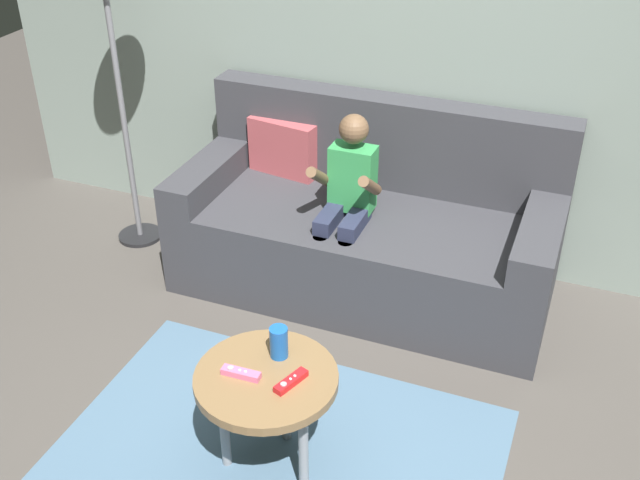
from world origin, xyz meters
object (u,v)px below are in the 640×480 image
(couch, at_px, (366,228))
(person_seated_on_couch, at_px, (346,201))
(coffee_table, at_px, (267,386))
(soda_can, at_px, (279,342))
(game_remote_red_near_edge, at_px, (291,381))
(game_remote_pink_center, at_px, (241,373))

(couch, xyz_separation_m, person_seated_on_couch, (-0.05, -0.18, 0.24))
(coffee_table, distance_m, soda_can, 0.16)
(game_remote_red_near_edge, relative_size, game_remote_pink_center, 1.02)
(couch, distance_m, person_seated_on_couch, 0.30)
(game_remote_red_near_edge, bearing_deg, person_seated_on_couch, 100.45)
(couch, xyz_separation_m, coffee_table, (0.06, -1.29, 0.09))
(soda_can, bearing_deg, couch, 92.98)
(couch, relative_size, soda_can, 14.89)
(couch, relative_size, game_remote_pink_center, 12.87)
(soda_can, bearing_deg, coffee_table, -90.52)
(couch, height_order, coffee_table, couch)
(person_seated_on_couch, bearing_deg, coffee_table, -84.51)
(coffee_table, relative_size, game_remote_pink_center, 3.59)
(person_seated_on_couch, bearing_deg, couch, 75.61)
(person_seated_on_couch, height_order, game_remote_pink_center, person_seated_on_couch)
(couch, relative_size, person_seated_on_couch, 1.93)
(couch, distance_m, coffee_table, 1.30)
(game_remote_red_near_edge, relative_size, soda_can, 1.18)
(couch, height_order, game_remote_red_near_edge, couch)
(couch, bearing_deg, soda_can, -87.02)
(person_seated_on_couch, xyz_separation_m, game_remote_red_near_edge, (0.21, -1.12, -0.08))
(person_seated_on_couch, height_order, soda_can, person_seated_on_couch)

